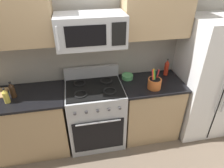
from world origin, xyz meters
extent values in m
cube|color=#9E998E|center=(0.00, 0.99, 1.30)|extent=(8.00, 0.10, 2.60)
cube|color=tan|center=(-0.96, 0.61, 0.44)|extent=(1.10, 0.58, 0.88)
cube|color=black|center=(-0.96, 0.61, 0.90)|extent=(1.14, 0.62, 0.03)
cube|color=#B2B5BA|center=(0.00, 0.61, 0.46)|extent=(0.76, 0.62, 0.91)
cube|color=black|center=(0.00, 0.30, 0.36)|extent=(0.67, 0.01, 0.51)
cylinder|color=#B2B5BA|center=(0.00, 0.27, 0.62)|extent=(0.57, 0.02, 0.02)
cube|color=black|center=(0.00, 0.61, 0.92)|extent=(0.73, 0.56, 0.02)
cube|color=#B2B5BA|center=(0.00, 0.89, 1.00)|extent=(0.76, 0.06, 0.18)
torus|color=black|center=(-0.18, 0.48, 0.93)|extent=(0.17, 0.17, 0.02)
torus|color=black|center=(0.18, 0.48, 0.93)|extent=(0.17, 0.17, 0.02)
torus|color=black|center=(-0.18, 0.74, 0.93)|extent=(0.17, 0.17, 0.02)
torus|color=black|center=(0.18, 0.74, 0.93)|extent=(0.17, 0.17, 0.02)
cylinder|color=#4C4C51|center=(-0.27, 0.29, 0.79)|extent=(0.04, 0.02, 0.04)
cylinder|color=#4C4C51|center=(-0.14, 0.29, 0.79)|extent=(0.04, 0.02, 0.04)
cylinder|color=#4C4C51|center=(0.00, 0.29, 0.79)|extent=(0.04, 0.02, 0.04)
cylinder|color=#4C4C51|center=(0.14, 0.29, 0.79)|extent=(0.04, 0.02, 0.04)
cylinder|color=#4C4C51|center=(0.27, 0.29, 0.79)|extent=(0.04, 0.02, 0.04)
cube|color=tan|center=(0.81, 0.61, 0.44)|extent=(0.80, 0.58, 0.88)
cube|color=black|center=(0.81, 0.61, 0.90)|extent=(0.84, 0.62, 0.03)
cube|color=silver|center=(1.64, 0.60, 0.88)|extent=(0.79, 0.69, 1.76)
cube|color=black|center=(1.64, 0.25, 0.88)|extent=(0.01, 0.01, 1.67)
cylinder|color=#B2B5BA|center=(1.59, 0.22, 0.92)|extent=(0.02, 0.02, 0.70)
cube|color=#B2B5BA|center=(0.00, 0.64, 1.67)|extent=(0.78, 0.40, 0.36)
cube|color=black|center=(-0.07, 0.44, 1.67)|extent=(0.43, 0.01, 0.22)
cube|color=black|center=(0.28, 0.44, 1.67)|extent=(0.16, 0.01, 0.25)
cylinder|color=#B2B5BA|center=(-0.35, 0.41, 1.67)|extent=(0.02, 0.02, 0.25)
cube|color=tan|center=(0.81, 0.77, 1.86)|extent=(0.83, 0.34, 0.68)
cylinder|color=#D1662D|center=(0.77, 0.47, 0.98)|extent=(0.18, 0.18, 0.13)
cylinder|color=black|center=(0.77, 0.47, 0.99)|extent=(0.14, 0.14, 0.11)
cylinder|color=orange|center=(0.75, 0.47, 1.06)|extent=(0.03, 0.07, 0.25)
cylinder|color=red|center=(0.74, 0.47, 1.06)|extent=(0.02, 0.08, 0.24)
cylinder|color=red|center=(0.81, 0.50, 1.05)|extent=(0.04, 0.04, 0.23)
cylinder|color=black|center=(0.78, 0.49, 1.06)|extent=(0.04, 0.03, 0.24)
cylinder|color=green|center=(0.77, 0.47, 1.06)|extent=(0.04, 0.04, 0.24)
cylinder|color=#382314|center=(-0.99, 0.61, 0.99)|extent=(0.07, 0.07, 0.15)
cone|color=#382314|center=(-0.99, 0.61, 1.09)|extent=(0.06, 0.06, 0.04)
cylinder|color=black|center=(-0.99, 0.61, 1.11)|extent=(0.03, 0.03, 0.01)
cylinder|color=red|center=(1.08, 0.78, 1.00)|extent=(0.06, 0.06, 0.18)
cone|color=red|center=(1.08, 0.78, 1.12)|extent=(0.06, 0.06, 0.05)
cylinder|color=black|center=(1.08, 0.78, 1.15)|extent=(0.03, 0.03, 0.01)
cylinder|color=gold|center=(-1.04, 0.51, 0.98)|extent=(0.07, 0.07, 0.14)
cone|color=gold|center=(-1.04, 0.51, 1.07)|extent=(0.06, 0.06, 0.04)
cylinder|color=black|center=(-1.04, 0.51, 1.10)|extent=(0.03, 0.03, 0.01)
cylinder|color=#59AD66|center=(0.49, 0.78, 0.94)|extent=(0.16, 0.16, 0.06)
torus|color=#59AD66|center=(0.49, 0.78, 0.97)|extent=(0.16, 0.16, 0.01)
camera|label=1|loc=(-0.19, -1.58, 2.34)|focal=31.88mm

